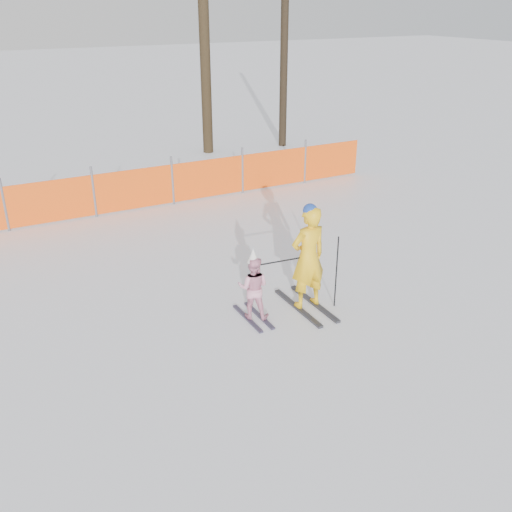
% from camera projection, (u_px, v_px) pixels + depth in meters
% --- Properties ---
extents(ground, '(120.00, 120.00, 0.00)m').
position_uv_depth(ground, '(270.00, 322.00, 9.37)').
color(ground, white).
rests_on(ground, ground).
extents(adult, '(0.67, 1.43, 1.88)m').
position_uv_depth(adult, '(308.00, 257.00, 9.46)').
color(adult, black).
rests_on(adult, ground).
extents(child, '(0.66, 0.98, 1.26)m').
position_uv_depth(child, '(253.00, 287.00, 9.27)').
color(child, black).
rests_on(child, ground).
extents(ski_poles, '(1.32, 0.31, 1.30)m').
position_uv_depth(ski_poles, '(317.00, 268.00, 9.49)').
color(ski_poles, black).
rests_on(ski_poles, ground).
extents(safety_fence, '(15.84, 0.06, 1.25)m').
position_uv_depth(safety_fence, '(87.00, 196.00, 13.62)').
color(safety_fence, '#595960').
rests_on(safety_fence, ground).
extents(tree_trunks, '(3.07, 0.66, 5.95)m').
position_uv_depth(tree_trunks, '(236.00, 63.00, 18.94)').
color(tree_trunks, '#2F2415').
rests_on(tree_trunks, ground).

